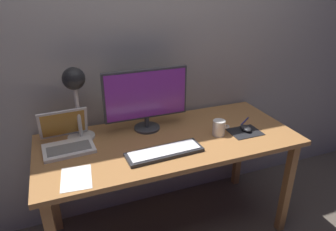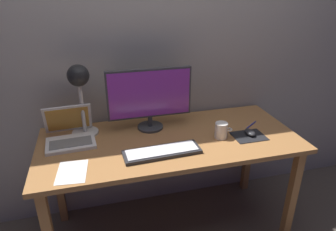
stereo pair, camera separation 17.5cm
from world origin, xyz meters
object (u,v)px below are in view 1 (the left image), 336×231
Objects in this scene: mouse at (246,128)px; keyboard_main at (165,152)px; laptop at (66,136)px; pen at (245,121)px; coffee_mug at (219,128)px; monitor at (146,97)px; desk_lamp at (75,90)px.

keyboard_main is at bearing -172.79° from mouse.
laptop is 1.12m from mouse.
keyboard_main is 0.59m from laptop.
laptop is 3.13× the size of mouse.
laptop is 2.15× the size of pen.
keyboard_main is 3.94× the size of coffee_mug.
keyboard_main is at bearing -167.08° from coffee_mug.
mouse is at bearing 7.21° from keyboard_main.
keyboard_main is at bearing -90.29° from monitor.
keyboard_main is at bearing -40.91° from desk_lamp.
pen is (0.67, 0.20, -0.01)m from keyboard_main.
mouse reaches higher than pen.
monitor is 5.65× the size of mouse.
laptop is at bearing 174.96° from pen.
desk_lamp is (-0.42, 0.36, 0.31)m from keyboard_main.
keyboard_main is 0.63m from desk_lamp.
laptop reaches higher than coffee_mug.
keyboard_main is at bearing -163.66° from pen.
mouse is (0.59, -0.26, -0.21)m from monitor.
desk_lamp reaches higher than keyboard_main.
coffee_mug reaches higher than pen.
keyboard_main is at bearing -30.57° from laptop.
pen is (1.09, -0.17, -0.31)m from desk_lamp.
keyboard_main is 0.41m from coffee_mug.
mouse is at bearing -122.39° from pen.
mouse is 0.85× the size of coffee_mug.
monitor is 3.87× the size of pen.
desk_lamp is at bearing 164.11° from mouse.
mouse is (1.10, -0.22, -0.04)m from laptop.
laptop is at bearing 168.44° from mouse.
laptop is 0.93m from coffee_mug.
laptop is at bearing 149.43° from keyboard_main.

